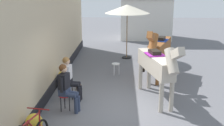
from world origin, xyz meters
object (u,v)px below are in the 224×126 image
saddled_horse_near (157,65)px  satchel_bag (79,87)px  flower_planter_far (64,79)px  seated_visitor_near (66,85)px  spare_stool_white (116,65)px  flower_planter_near (34,126)px  cafe_parasol (127,9)px  seated_visitor_far (69,76)px  saddled_horse_far (159,48)px

saddled_horse_near → satchel_bag: size_ratio=10.49×
flower_planter_far → satchel_bag: size_ratio=2.29×
seated_visitor_near → saddled_horse_near: (2.62, 0.87, 0.38)m
flower_planter_far → spare_stool_white: flower_planter_far is taller
flower_planter_near → cafe_parasol: (2.24, 7.75, 2.03)m
satchel_bag → cafe_parasol: bearing=134.6°
seated_visitor_near → seated_visitor_far: bearing=94.3°
satchel_bag → saddled_horse_far: bearing=92.1°
saddled_horse_far → flower_planter_far: bearing=-159.7°
spare_stool_white → flower_planter_far: bearing=-138.1°
flower_planter_near → satchel_bag: size_ratio=2.29×
cafe_parasol → satchel_bag: size_ratio=9.21×
seated_visitor_near → cafe_parasol: bearing=74.0°
saddled_horse_near → cafe_parasol: size_ratio=1.14×
seated_visitor_far → satchel_bag: bearing=80.9°
flower_planter_near → cafe_parasol: size_ratio=0.25×
seated_visitor_near → flower_planter_far: 2.01m
seated_visitor_near → seated_visitor_far: same height
seated_visitor_near → satchel_bag: 1.86m
seated_visitor_near → saddled_horse_far: saddled_horse_far is taller
flower_planter_far → seated_visitor_far: bearing=-69.2°
saddled_horse_near → flower_planter_near: (-3.09, -2.46, -0.82)m
cafe_parasol → saddled_horse_near: bearing=-80.8°
cafe_parasol → seated_visitor_near: bearing=-106.0°
flower_planter_near → flower_planter_far: 3.49m
seated_visitor_near → flower_planter_far: bearing=103.9°
spare_stool_white → satchel_bag: spare_stool_white is taller
seated_visitor_far → spare_stool_white: 3.02m
satchel_bag → spare_stool_white: bearing=120.7°
seated_visitor_far → satchel_bag: 1.13m
saddled_horse_near → spare_stool_white: (-1.32, 2.62, -0.76)m
flower_planter_near → cafe_parasol: bearing=73.9°
seated_visitor_near → saddled_horse_far: (2.96, 3.17, 0.38)m
saddled_horse_near → satchel_bag: bearing=161.4°
seated_visitor_far → spare_stool_white: size_ratio=3.02×
seated_visitor_near → flower_planter_far: (-0.47, 1.90, -0.44)m
flower_planter_near → saddled_horse_far: bearing=54.2°
seated_visitor_near → satchel_bag: size_ratio=4.96×
saddled_horse_far → spare_stool_white: 1.85m
saddled_horse_near → flower_planter_near: bearing=-141.5°
seated_visitor_near → flower_planter_near: bearing=-106.5°
cafe_parasol → satchel_bag: (-1.69, -4.43, -2.26)m
cafe_parasol → satchel_bag: bearing=-110.8°
saddled_horse_far → spare_stool_white: size_ratio=6.26×
saddled_horse_far → cafe_parasol: bearing=111.8°
saddled_horse_near → spare_stool_white: 3.03m
saddled_horse_near → seated_visitor_far: bearing=-179.0°
flower_planter_far → satchel_bag: (0.55, -0.17, -0.23)m
satchel_bag → flower_planter_near: bearing=-34.0°
spare_stool_white → satchel_bag: size_ratio=1.64×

